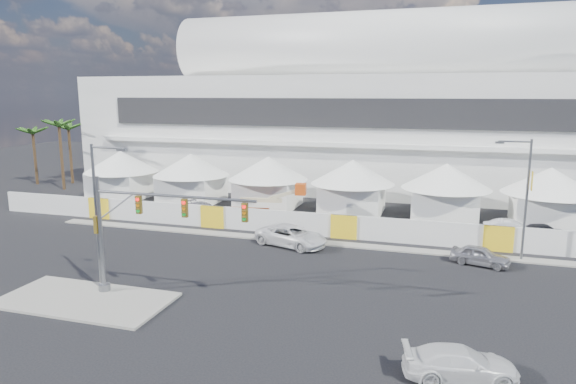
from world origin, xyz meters
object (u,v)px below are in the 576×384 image
(lot_car_a, at_px, (511,229))
(traffic_mast, at_px, (133,230))
(sedan_silver, at_px, (480,256))
(streetlight_curb, at_px, (524,191))
(boom_lift, at_px, (255,211))
(pickup_curb, at_px, (292,236))
(lot_car_c, at_px, (204,210))
(streetlight_median, at_px, (99,207))
(pickup_near, at_px, (460,364))
(lot_car_b, at_px, (544,232))

(lot_car_a, bearing_deg, traffic_mast, 132.76)
(sedan_silver, xyz_separation_m, streetlight_curb, (2.74, 1.87, 4.44))
(lot_car_a, distance_m, traffic_mast, 30.86)
(traffic_mast, distance_m, streetlight_curb, 26.72)
(streetlight_curb, relative_size, boom_lift, 1.17)
(sedan_silver, relative_size, traffic_mast, 0.39)
(pickup_curb, bearing_deg, streetlight_curb, -68.01)
(lot_car_c, bearing_deg, streetlight_median, -148.22)
(sedan_silver, bearing_deg, pickup_near, -170.10)
(pickup_near, relative_size, lot_car_c, 0.98)
(sedan_silver, bearing_deg, lot_car_a, -3.42)
(sedan_silver, xyz_separation_m, lot_car_b, (5.44, 8.23, 0.02))
(lot_car_a, xyz_separation_m, streetlight_curb, (-0.17, -6.39, 4.40))
(traffic_mast, relative_size, streetlight_curb, 1.17)
(lot_car_b, height_order, boom_lift, boom_lift)
(lot_car_b, height_order, streetlight_median, streetlight_median)
(sedan_silver, bearing_deg, lot_car_b, -17.49)
(streetlight_median, bearing_deg, streetlight_curb, 28.06)
(pickup_near, height_order, lot_car_c, lot_car_c)
(lot_car_c, distance_m, streetlight_median, 19.46)
(streetlight_median, distance_m, streetlight_curb, 28.72)
(sedan_silver, relative_size, pickup_near, 0.84)
(pickup_curb, xyz_separation_m, boom_lift, (-5.52, 6.48, 0.20))
(traffic_mast, height_order, streetlight_curb, streetlight_curb)
(pickup_near, height_order, lot_car_b, lot_car_b)
(lot_car_b, distance_m, streetlight_curb, 8.20)
(pickup_curb, relative_size, pickup_near, 1.21)
(sedan_silver, relative_size, streetlight_curb, 0.46)
(lot_car_b, xyz_separation_m, lot_car_c, (-30.48, -1.10, 0.01))
(sedan_silver, xyz_separation_m, streetlight_median, (-22.60, -11.64, 4.57))
(streetlight_curb, xyz_separation_m, boom_lift, (-22.35, 5.13, -4.11))
(boom_lift, bearing_deg, lot_car_a, -3.77)
(lot_car_a, height_order, lot_car_b, lot_car_a)
(lot_car_b, bearing_deg, boom_lift, 75.67)
(traffic_mast, relative_size, streetlight_median, 1.16)
(lot_car_b, relative_size, lot_car_c, 0.84)
(lot_car_c, height_order, traffic_mast, traffic_mast)
(boom_lift, bearing_deg, traffic_mast, -98.03)
(lot_car_b, bearing_deg, pickup_curb, 94.39)
(lot_car_a, bearing_deg, sedan_silver, 161.60)
(pickup_curb, height_order, streetlight_median, streetlight_median)
(lot_car_c, bearing_deg, lot_car_a, -63.33)
(traffic_mast, bearing_deg, pickup_curb, 65.17)
(sedan_silver, relative_size, lot_car_c, 0.82)
(traffic_mast, bearing_deg, lot_car_c, 104.74)
(pickup_near, distance_m, traffic_mast, 18.97)
(pickup_near, height_order, streetlight_curb, streetlight_curb)
(lot_car_a, bearing_deg, lot_car_b, -89.67)
(traffic_mast, bearing_deg, lot_car_b, 38.77)
(traffic_mast, bearing_deg, boom_lift, 88.93)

